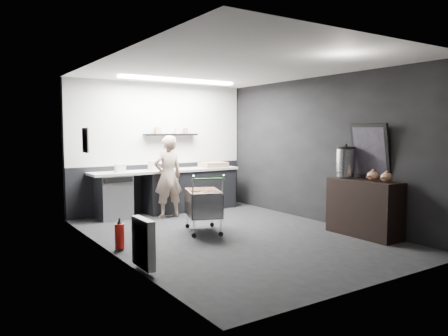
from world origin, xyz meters
TOP-DOWN VIEW (x-y plane):
  - floor at (0.00, 0.00)m, footprint 5.50×5.50m
  - ceiling at (0.00, 0.00)m, footprint 5.50×5.50m
  - wall_back at (0.00, 2.75)m, footprint 5.50×0.00m
  - wall_front at (0.00, -2.75)m, footprint 5.50×0.00m
  - wall_left at (-2.00, 0.00)m, footprint 0.00×5.50m
  - wall_right at (2.00, 0.00)m, footprint 0.00×5.50m
  - kitchen_wall_panel at (0.00, 2.73)m, footprint 3.95×0.02m
  - dado_panel at (0.00, 2.73)m, footprint 3.95×0.02m
  - floating_shelf at (0.20, 2.62)m, footprint 1.20×0.22m
  - wall_clock at (1.40, 2.72)m, footprint 0.20×0.03m
  - poster at (-1.98, 1.30)m, footprint 0.02×0.30m
  - poster_red_band at (-1.98, 1.30)m, footprint 0.02×0.22m
  - radiator at (-1.94, -0.90)m, footprint 0.10×0.50m
  - ceiling_strip at (0.00, 1.85)m, footprint 2.40×0.20m
  - prep_counter at (0.14, 2.42)m, footprint 3.20×0.61m
  - person at (-0.20, 1.97)m, footprint 0.60×0.40m
  - shopping_cart at (-0.28, 0.48)m, footprint 0.80×1.05m
  - sideboard at (1.76, -1.15)m, footprint 0.52×1.22m
  - fire_extinguisher at (-1.85, 0.17)m, footprint 0.13×0.13m
  - cardboard_box at (1.11, 2.37)m, footprint 0.56×0.43m
  - pink_tub at (-0.32, 2.42)m, footprint 0.20×0.20m
  - white_container at (-1.02, 2.37)m, footprint 0.19×0.15m

SIDE VIEW (x-z plane):
  - floor at x=0.00m, z-range 0.00..0.00m
  - fire_extinguisher at x=-1.85m, z-range -0.01..0.44m
  - radiator at x=-1.94m, z-range 0.05..0.65m
  - shopping_cart at x=-0.28m, z-range -0.02..0.94m
  - prep_counter at x=0.14m, z-range 0.01..0.91m
  - dado_panel at x=0.00m, z-range 0.00..1.00m
  - sideboard at x=1.76m, z-range -0.33..1.49m
  - person at x=-0.20m, z-range 0.00..1.61m
  - cardboard_box at x=1.11m, z-range 0.90..1.01m
  - white_container at x=-1.02m, z-range 0.90..1.06m
  - pink_tub at x=-0.32m, z-range 0.90..1.10m
  - wall_back at x=0.00m, z-range -1.40..4.10m
  - wall_front at x=0.00m, z-range -1.40..4.10m
  - wall_left at x=-2.00m, z-range -1.40..4.10m
  - wall_right at x=2.00m, z-range -1.40..4.10m
  - poster at x=-1.98m, z-range 1.35..1.75m
  - floating_shelf at x=0.20m, z-range 1.60..1.64m
  - poster_red_band at x=-1.98m, z-range 1.57..1.67m
  - kitchen_wall_panel at x=0.00m, z-range 1.00..2.70m
  - wall_clock at x=1.40m, z-range 2.05..2.25m
  - ceiling_strip at x=0.00m, z-range 2.65..2.69m
  - ceiling at x=0.00m, z-range 2.70..2.70m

